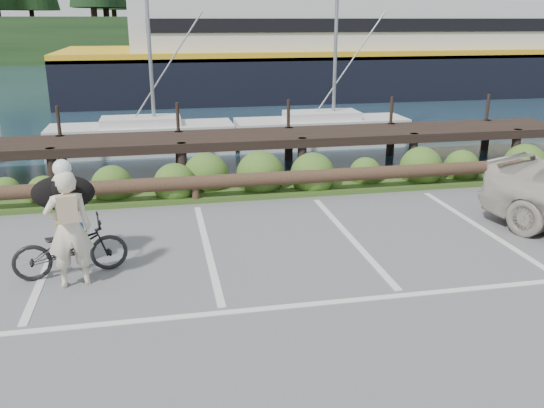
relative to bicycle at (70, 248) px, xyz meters
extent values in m
plane|color=#5A5A5D|center=(2.15, -1.29, -0.45)|extent=(72.00, 72.00, 0.00)
plane|color=#1A2F3F|center=(2.15, 46.71, -1.65)|extent=(160.00, 160.00, 0.00)
cube|color=#3D5B21|center=(2.15, 4.01, -0.40)|extent=(34.00, 1.60, 0.10)
imported|color=black|center=(0.00, 0.00, 0.00)|extent=(1.78, 0.90, 0.90)
imported|color=beige|center=(0.07, -0.39, 0.44)|extent=(0.72, 0.54, 1.78)
ellipsoid|color=black|center=(-0.10, 0.54, 0.73)|extent=(0.65, 1.05, 0.56)
camera|label=1|loc=(1.42, -8.64, 3.35)|focal=38.00mm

